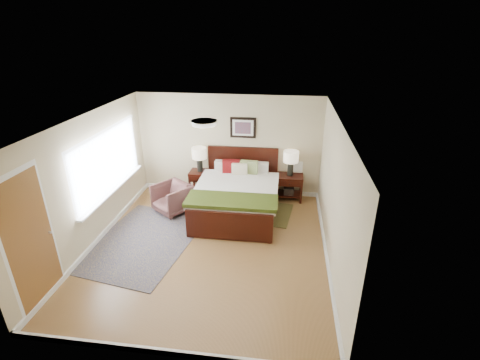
{
  "coord_description": "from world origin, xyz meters",
  "views": [
    {
      "loc": [
        1.34,
        -5.55,
        3.93
      ],
      "look_at": [
        0.49,
        0.9,
        1.05
      ],
      "focal_mm": 26.0,
      "sensor_mm": 36.0,
      "label": 1
    }
  ],
  "objects_px": {
    "lamp_left": "(199,155)",
    "rug_persian": "(143,241)",
    "nightstand_left": "(200,176)",
    "bed": "(237,191)",
    "armchair": "(172,198)",
    "lamp_right": "(291,159)",
    "nightstand_right": "(289,185)"
  },
  "relations": [
    {
      "from": "armchair",
      "to": "lamp_right",
      "type": "bearing_deg",
      "value": 57.29
    },
    {
      "from": "lamp_left",
      "to": "bed",
      "type": "bearing_deg",
      "value": -40.07
    },
    {
      "from": "nightstand_right",
      "to": "lamp_left",
      "type": "relative_size",
      "value": 1.05
    },
    {
      "from": "nightstand_left",
      "to": "lamp_right",
      "type": "xyz_separation_m",
      "value": [
        2.23,
        0.02,
        0.57
      ]
    },
    {
      "from": "nightstand_left",
      "to": "armchair",
      "type": "distance_m",
      "value": 1.07
    },
    {
      "from": "bed",
      "to": "armchair",
      "type": "xyz_separation_m",
      "value": [
        -1.48,
        -0.11,
        -0.22
      ]
    },
    {
      "from": "nightstand_left",
      "to": "rug_persian",
      "type": "height_order",
      "value": "nightstand_left"
    },
    {
      "from": "rug_persian",
      "to": "lamp_right",
      "type": "bearing_deg",
      "value": 47.74
    },
    {
      "from": "rug_persian",
      "to": "armchair",
      "type": "bearing_deg",
      "value": 89.77
    },
    {
      "from": "bed",
      "to": "armchair",
      "type": "height_order",
      "value": "bed"
    },
    {
      "from": "nightstand_left",
      "to": "rug_persian",
      "type": "bearing_deg",
      "value": -106.1
    },
    {
      "from": "nightstand_left",
      "to": "bed",
      "type": "bearing_deg",
      "value": -39.39
    },
    {
      "from": "lamp_right",
      "to": "armchair",
      "type": "bearing_deg",
      "value": -159.5
    },
    {
      "from": "lamp_left",
      "to": "rug_persian",
      "type": "relative_size",
      "value": 0.23
    },
    {
      "from": "nightstand_left",
      "to": "nightstand_right",
      "type": "bearing_deg",
      "value": 0.21
    },
    {
      "from": "bed",
      "to": "lamp_right",
      "type": "height_order",
      "value": "lamp_right"
    },
    {
      "from": "nightstand_right",
      "to": "rug_persian",
      "type": "distance_m",
      "value": 3.67
    },
    {
      "from": "nightstand_right",
      "to": "nightstand_left",
      "type": "bearing_deg",
      "value": -179.79
    },
    {
      "from": "lamp_left",
      "to": "lamp_right",
      "type": "distance_m",
      "value": 2.23
    },
    {
      "from": "armchair",
      "to": "rug_persian",
      "type": "height_order",
      "value": "armchair"
    },
    {
      "from": "lamp_left",
      "to": "nightstand_left",
      "type": "bearing_deg",
      "value": -90.0
    },
    {
      "from": "nightstand_right",
      "to": "armchair",
      "type": "relative_size",
      "value": 0.86
    },
    {
      "from": "bed",
      "to": "lamp_right",
      "type": "bearing_deg",
      "value": 36.97
    },
    {
      "from": "bed",
      "to": "nightstand_right",
      "type": "height_order",
      "value": "bed"
    },
    {
      "from": "lamp_left",
      "to": "rug_persian",
      "type": "distance_m",
      "value": 2.58
    },
    {
      "from": "rug_persian",
      "to": "nightstand_left",
      "type": "bearing_deg",
      "value": 83.37
    },
    {
      "from": "bed",
      "to": "lamp_left",
      "type": "relative_size",
      "value": 3.71
    },
    {
      "from": "armchair",
      "to": "rug_persian",
      "type": "relative_size",
      "value": 0.28
    },
    {
      "from": "nightstand_left",
      "to": "nightstand_right",
      "type": "height_order",
      "value": "nightstand_right"
    },
    {
      "from": "lamp_left",
      "to": "lamp_right",
      "type": "height_order",
      "value": "lamp_right"
    },
    {
      "from": "nightstand_right",
      "to": "lamp_right",
      "type": "distance_m",
      "value": 0.68
    },
    {
      "from": "nightstand_left",
      "to": "armchair",
      "type": "bearing_deg",
      "value": -113.89
    }
  ]
}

